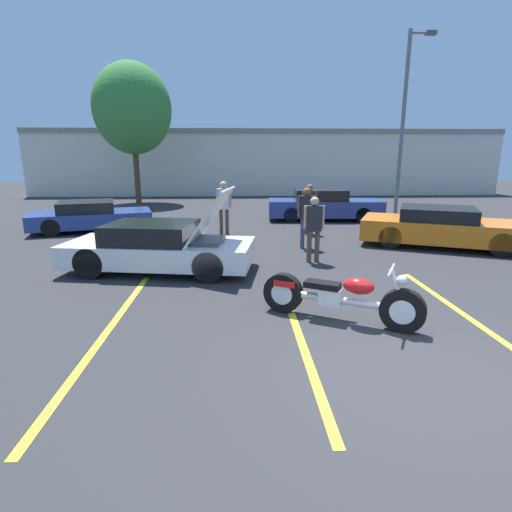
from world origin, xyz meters
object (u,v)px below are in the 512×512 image
object	(u,v)px
show_car_hood_open	(160,247)
spectator_near_motorcycle	(224,203)
light_pole	(405,117)
motorcycle	(339,297)
parked_car_right_row	(442,227)
parked_car_mid_row	(324,205)
tree_background	(132,109)
parked_car_left_row	(91,216)
spectator_far_lot	(314,224)
spectator_midground	(306,212)
spectator_by_show_car	(309,205)

from	to	relation	value
show_car_hood_open	spectator_near_motorcycle	distance (m)	4.62
show_car_hood_open	light_pole	bearing A→B (deg)	53.96
motorcycle	parked_car_right_row	bearing A→B (deg)	78.34
show_car_hood_open	parked_car_right_row	bearing A→B (deg)	24.87
parked_car_mid_row	show_car_hood_open	bearing A→B (deg)	-122.38
show_car_hood_open	parked_car_mid_row	distance (m)	9.30
show_car_hood_open	parked_car_right_row	xyz separation A→B (m)	(7.86, 2.26, 0.00)
tree_background	show_car_hood_open	distance (m)	15.48
light_pole	show_car_hood_open	xyz separation A→B (m)	(-9.40, -9.43, -3.78)
parked_car_left_row	spectator_far_lot	world-z (taller)	spectator_far_lot
parked_car_right_row	spectator_midground	bearing A→B (deg)	-154.54
parked_car_left_row	spectator_midground	xyz separation A→B (m)	(7.28, -3.29, 0.54)
tree_background	parked_car_left_row	xyz separation A→B (m)	(0.39, -8.82, -4.63)
light_pole	parked_car_left_row	distance (m)	14.02
show_car_hood_open	spectator_far_lot	size ratio (longest dim) A/B	2.72
tree_background	show_car_hood_open	bearing A→B (deg)	-74.82
tree_background	spectator_by_show_car	distance (m)	13.46
show_car_hood_open	parked_car_mid_row	bearing A→B (deg)	62.98
motorcycle	spectator_near_motorcycle	xyz separation A→B (m)	(-2.08, 7.53, 0.68)
show_car_hood_open	spectator_near_motorcycle	bearing A→B (deg)	81.74
motorcycle	show_car_hood_open	distance (m)	4.65
tree_background	spectator_midground	bearing A→B (deg)	-57.67
light_pole	spectator_by_show_car	world-z (taller)	light_pole
spectator_midground	motorcycle	bearing A→B (deg)	-93.89
light_pole	motorcycle	world-z (taller)	light_pole
show_car_hood_open	parked_car_mid_row	xyz separation A→B (m)	(5.45, 7.53, 0.04)
tree_background	spectator_midground	size ratio (longest dim) A/B	4.31
parked_car_mid_row	spectator_by_show_car	xyz separation A→B (m)	(-1.18, -3.15, 0.41)
parked_car_right_row	spectator_by_show_car	bearing A→B (deg)	173.72
spectator_midground	parked_car_mid_row	bearing A→B (deg)	72.79
tree_background	spectator_near_motorcycle	bearing A→B (deg)	-62.15
parked_car_mid_row	spectator_far_lot	distance (m)	7.16
parked_car_mid_row	parked_car_right_row	world-z (taller)	parked_car_mid_row
parked_car_left_row	parked_car_right_row	world-z (taller)	parked_car_right_row
tree_background	spectator_near_motorcycle	distance (m)	11.90
parked_car_left_row	spectator_near_motorcycle	distance (m)	4.99
spectator_near_motorcycle	spectator_far_lot	size ratio (longest dim) A/B	1.09
parked_car_left_row	spectator_midground	bearing A→B (deg)	-40.73
spectator_far_lot	spectator_near_motorcycle	bearing A→B (deg)	121.84
parked_car_left_row	tree_background	bearing A→B (deg)	76.08
spectator_midground	spectator_by_show_car	bearing A→B (deg)	77.81
spectator_midground	parked_car_right_row	bearing A→B (deg)	1.19
motorcycle	parked_car_left_row	xyz separation A→B (m)	(-6.91, 8.60, 0.11)
tree_background	motorcycle	bearing A→B (deg)	-67.26
light_pole	show_car_hood_open	bearing A→B (deg)	-134.90
spectator_near_motorcycle	spectator_far_lot	distance (m)	4.47
spectator_by_show_car	show_car_hood_open	bearing A→B (deg)	-134.26
tree_background	spectator_far_lot	distance (m)	16.19
spectator_near_motorcycle	spectator_midground	distance (m)	3.29
spectator_by_show_car	spectator_midground	xyz separation A→B (m)	(-0.48, -2.21, 0.04)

